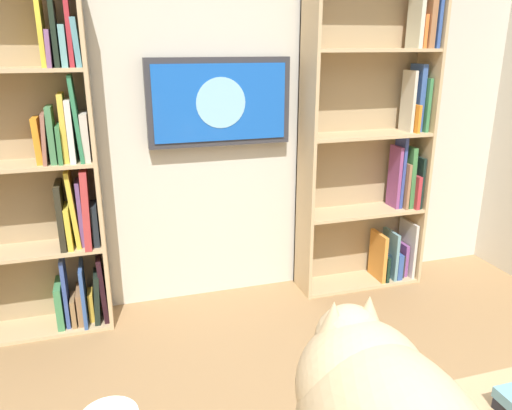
# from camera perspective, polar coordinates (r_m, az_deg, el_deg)

# --- Properties ---
(wall_back) EXTENTS (4.52, 0.06, 2.70)m
(wall_back) POSITION_cam_1_polar(r_m,az_deg,el_deg) (3.15, -6.03, 12.57)
(wall_back) COLOR beige
(wall_back) RESTS_ON ground
(bookshelf_left) EXTENTS (0.87, 0.28, 2.15)m
(bookshelf_left) POSITION_cam_1_polar(r_m,az_deg,el_deg) (3.46, 13.85, 7.16)
(bookshelf_left) COLOR tan
(bookshelf_left) RESTS_ON ground
(bookshelf_right) EXTENTS (0.77, 0.28, 2.03)m
(bookshelf_right) POSITION_cam_1_polar(r_m,az_deg,el_deg) (3.01, -23.12, 3.42)
(bookshelf_right) COLOR tan
(bookshelf_right) RESTS_ON ground
(wall_mounted_tv) EXTENTS (0.89, 0.07, 0.53)m
(wall_mounted_tv) POSITION_cam_1_polar(r_m,az_deg,el_deg) (3.09, -4.21, 11.72)
(wall_mounted_tv) COLOR #333338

